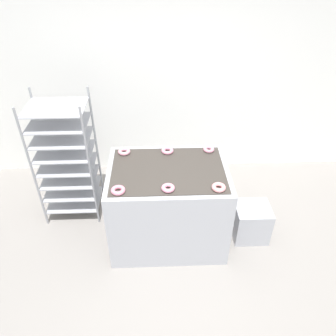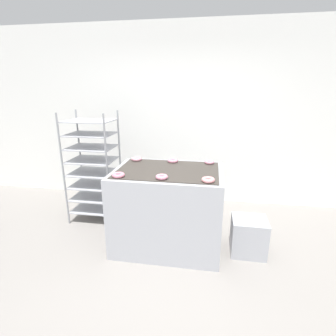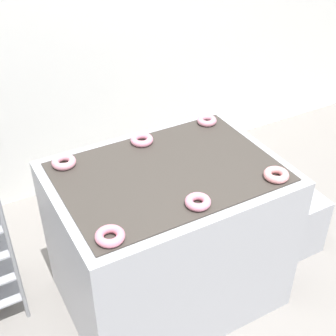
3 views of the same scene
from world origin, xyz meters
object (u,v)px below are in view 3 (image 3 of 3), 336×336
Objects in this scene: donut_near_left at (110,236)px; donut_near_center at (198,202)px; donut_far_right at (207,121)px; fryer_machine at (168,237)px; donut_far_center at (142,140)px; glaze_bin at (290,222)px; donut_near_right at (276,175)px; donut_far_left at (64,162)px.

donut_near_left is 1.06× the size of donut_near_center.
fryer_machine is at bearing -144.08° from donut_far_right.
fryer_machine is at bearing -91.02° from donut_far_center.
glaze_bin is 3.38× the size of donut_near_center.
fryer_machine is at bearing 177.80° from glaze_bin.
glaze_bin is 3.23× the size of donut_near_right.
donut_near_right is (0.46, -0.32, 0.50)m from fryer_machine.
fryer_machine is 9.37× the size of donut_far_left.
donut_near_center is 1.06× the size of donut_far_right.
donut_far_right is at bearing 0.72° from donut_far_left.
donut_near_center is 0.78m from donut_far_left.
donut_near_left is at bearing -178.22° from donut_near_center.
glaze_bin is 3.56× the size of donut_far_right.
glaze_bin is 3.25× the size of donut_far_center.
donut_near_center is at bearing 178.85° from donut_near_right.
fryer_machine is 9.36× the size of donut_near_right.
donut_far_center reaches higher than fryer_machine.
donut_near_right is at bearing -54.98° from donut_far_center.
donut_near_center reaches higher than fryer_machine.
donut_near_left reaches higher than donut_far_center.
donut_near_right is 1.00× the size of donut_far_center.
donut_near_right is at bearing -34.98° from donut_far_left.
donut_far_left is 0.92m from donut_far_right.
donut_near_right is at bearing -89.93° from donut_far_right.
donut_far_left is at bearing 165.79° from glaze_bin.
donut_near_left and donut_near_center have the same top height.
donut_near_right is at bearing -149.40° from glaze_bin.
donut_near_right is (0.47, -0.01, 0.00)m from donut_near_center.
donut_far_right reaches higher than fryer_machine.
glaze_bin is 1.26m from donut_far_center.
donut_near_right is 1.00× the size of donut_far_left.
donut_near_center reaches higher than glaze_bin.
donut_near_right is 1.12m from donut_far_left.
donut_far_left is 1.00× the size of donut_far_center.
donut_near_right is at bearing 0.30° from donut_near_left.
glaze_bin is 1.64m from donut_far_left.
glaze_bin is at bearing 16.21° from donut_near_center.
donut_near_left reaches higher than glaze_bin.
donut_near_left is at bearing -179.70° from donut_near_right.
donut_near_center and donut_far_left have the same top height.
donut_near_left reaches higher than donut_far_right.
donut_far_center is (-0.94, 0.36, 0.76)m from glaze_bin.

